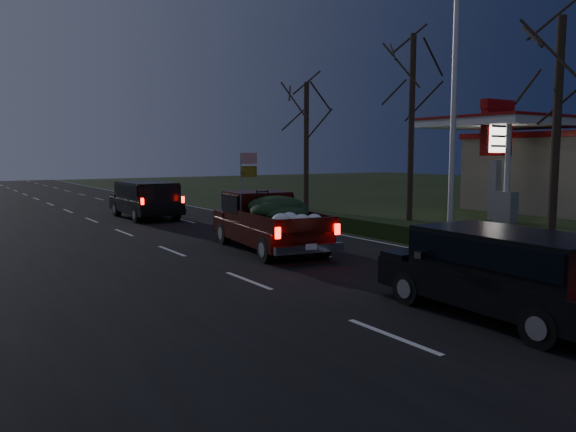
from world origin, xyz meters
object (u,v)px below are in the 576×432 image
gas_price_pylon (497,139)px  pickup_truck (268,218)px  rear_suv (506,266)px  lead_suv (146,196)px  light_pole (454,86)px

gas_price_pylon → pickup_truck: 13.65m
pickup_truck → rear_suv: 8.89m
lead_suv → pickup_truck: bearing=-87.8°
lead_suv → light_pole: bearing=-59.5°
pickup_truck → gas_price_pylon: bearing=14.2°
gas_price_pylon → pickup_truck: gas_price_pylon is taller
rear_suv → light_pole: bearing=49.0°
light_pole → pickup_truck: light_pole is taller
light_pole → pickup_truck: size_ratio=1.65×
light_pole → lead_suv: 14.89m
pickup_truck → lead_suv: bearing=99.5°
light_pole → gas_price_pylon: bearing=24.7°
pickup_truck → lead_suv: size_ratio=1.11×
light_pole → gas_price_pylon: light_pole is taller
light_pole → rear_suv: 11.11m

